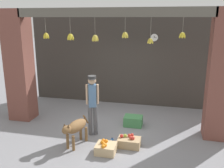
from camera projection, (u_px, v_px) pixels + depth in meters
ground_plane at (109, 130)px, 7.11m from camera, size 60.00×60.00×0.00m
shop_back_wall at (125, 59)px, 8.99m from camera, size 7.09×0.12×3.37m
shop_pillar_left at (19, 66)px, 7.60m from camera, size 0.70×0.60×3.37m
shop_pillar_right at (222, 76)px, 6.32m from camera, size 0.70×0.60×3.37m
storefront_awning at (109, 14)px, 6.41m from camera, size 5.19×0.25×0.91m
dog at (76, 127)px, 6.15m from camera, size 0.47×1.03×0.72m
shopkeeper at (92, 101)px, 6.62m from camera, size 0.33×0.30×1.66m
fruit_crate_oranges at (106, 148)px, 5.90m from camera, size 0.47×0.44×0.30m
fruit_crate_apples at (129, 142)px, 6.20m from camera, size 0.56×0.38×0.30m
produce_box_green at (133, 121)px, 7.41m from camera, size 0.54×0.41×0.29m
water_bottle at (112, 142)px, 6.23m from camera, size 0.06×0.06×0.22m
wall_clock at (154, 38)px, 8.50m from camera, size 0.27×0.03×0.27m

